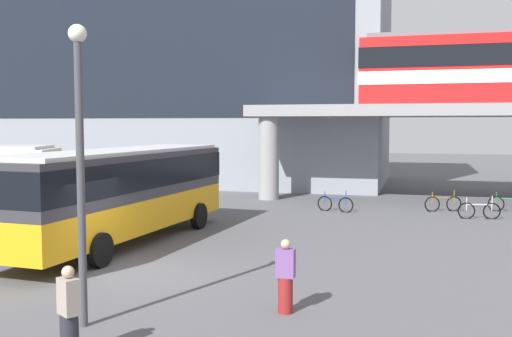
{
  "coord_description": "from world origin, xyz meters",
  "views": [
    {
      "loc": [
        7.55,
        -14.44,
        4.08
      ],
      "look_at": [
        0.91,
        9.45,
        2.2
      ],
      "focal_mm": 41.32,
      "sensor_mm": 36.0,
      "label": 1
    }
  ],
  "objects_px": {
    "station_building": "(185,64)",
    "bus_main": "(121,186)",
    "bicycle_green": "(508,204)",
    "bicycle_silver": "(479,211)",
    "pedestrian_walking_across": "(69,316)",
    "bicycle_blue": "(335,204)",
    "pedestrian_waiting_near_stop": "(285,279)",
    "bicycle_brown": "(443,204)"
  },
  "relations": [
    {
      "from": "station_building",
      "to": "bus_main",
      "type": "height_order",
      "value": "station_building"
    },
    {
      "from": "station_building",
      "to": "bicycle_green",
      "type": "xyz_separation_m",
      "value": [
        20.49,
        -10.67,
        -8.01
      ]
    },
    {
      "from": "station_building",
      "to": "bicycle_green",
      "type": "relative_size",
      "value": 16.16
    },
    {
      "from": "bus_main",
      "to": "bicycle_silver",
      "type": "distance_m",
      "value": 15.2
    },
    {
      "from": "station_building",
      "to": "bicycle_green",
      "type": "height_order",
      "value": "station_building"
    },
    {
      "from": "bicycle_green",
      "to": "pedestrian_walking_across",
      "type": "height_order",
      "value": "pedestrian_walking_across"
    },
    {
      "from": "bicycle_blue",
      "to": "pedestrian_waiting_near_stop",
      "type": "relative_size",
      "value": 1.08
    },
    {
      "from": "station_building",
      "to": "pedestrian_waiting_near_stop",
      "type": "height_order",
      "value": "station_building"
    },
    {
      "from": "bicycle_silver",
      "to": "bicycle_brown",
      "type": "height_order",
      "value": "same"
    },
    {
      "from": "bus_main",
      "to": "pedestrian_walking_across",
      "type": "distance_m",
      "value": 10.08
    },
    {
      "from": "bus_main",
      "to": "pedestrian_walking_across",
      "type": "bearing_deg",
      "value": -66.67
    },
    {
      "from": "bus_main",
      "to": "bicycle_green",
      "type": "distance_m",
      "value": 17.92
    },
    {
      "from": "station_building",
      "to": "bicycle_brown",
      "type": "xyz_separation_m",
      "value": [
        17.57,
        -11.28,
        -8.01
      ]
    },
    {
      "from": "pedestrian_waiting_near_stop",
      "to": "bicycle_green",
      "type": "bearing_deg",
      "value": 68.39
    },
    {
      "from": "bicycle_blue",
      "to": "pedestrian_waiting_near_stop",
      "type": "height_order",
      "value": "pedestrian_waiting_near_stop"
    },
    {
      "from": "bicycle_silver",
      "to": "bicycle_brown",
      "type": "distance_m",
      "value": 2.37
    },
    {
      "from": "bicycle_brown",
      "to": "bicycle_silver",
      "type": "bearing_deg",
      "value": -53.56
    },
    {
      "from": "station_building",
      "to": "bicycle_blue",
      "type": "height_order",
      "value": "station_building"
    },
    {
      "from": "bicycle_silver",
      "to": "pedestrian_waiting_near_stop",
      "type": "distance_m",
      "value": 15.47
    },
    {
      "from": "bicycle_brown",
      "to": "pedestrian_walking_across",
      "type": "bearing_deg",
      "value": -109.08
    },
    {
      "from": "pedestrian_walking_across",
      "to": "bus_main",
      "type": "bearing_deg",
      "value": 113.33
    },
    {
      "from": "bicycle_brown",
      "to": "pedestrian_waiting_near_stop",
      "type": "xyz_separation_m",
      "value": [
        -3.85,
        -16.45,
        0.39
      ]
    },
    {
      "from": "bicycle_silver",
      "to": "bicycle_blue",
      "type": "xyz_separation_m",
      "value": [
        -6.26,
        0.48,
        0.0
      ]
    },
    {
      "from": "bicycle_green",
      "to": "bicycle_blue",
      "type": "bearing_deg",
      "value": -165.26
    },
    {
      "from": "station_building",
      "to": "bicycle_brown",
      "type": "bearing_deg",
      "value": -32.69
    },
    {
      "from": "bicycle_silver",
      "to": "bicycle_blue",
      "type": "bearing_deg",
      "value": 175.63
    },
    {
      "from": "bus_main",
      "to": "bicycle_silver",
      "type": "height_order",
      "value": "bus_main"
    },
    {
      "from": "station_building",
      "to": "pedestrian_walking_across",
      "type": "height_order",
      "value": "station_building"
    },
    {
      "from": "bicycle_silver",
      "to": "bicycle_brown",
      "type": "relative_size",
      "value": 1.05
    },
    {
      "from": "bus_main",
      "to": "bicycle_silver",
      "type": "relative_size",
      "value": 6.29
    },
    {
      "from": "bicycle_silver",
      "to": "pedestrian_waiting_near_stop",
      "type": "bearing_deg",
      "value": -109.88
    },
    {
      "from": "bicycle_silver",
      "to": "station_building",
      "type": "bearing_deg",
      "value": 145.22
    },
    {
      "from": "station_building",
      "to": "bicycle_silver",
      "type": "distance_m",
      "value": 24.46
    },
    {
      "from": "bus_main",
      "to": "station_building",
      "type": "bearing_deg",
      "value": 106.96
    },
    {
      "from": "station_building",
      "to": "pedestrian_waiting_near_stop",
      "type": "bearing_deg",
      "value": -63.66
    },
    {
      "from": "bicycle_silver",
      "to": "pedestrian_walking_across",
      "type": "height_order",
      "value": "pedestrian_walking_across"
    },
    {
      "from": "bicycle_brown",
      "to": "station_building",
      "type": "bearing_deg",
      "value": 147.31
    },
    {
      "from": "bus_main",
      "to": "pedestrian_waiting_near_stop",
      "type": "xyz_separation_m",
      "value": [
        7.01,
        -5.71,
        -1.24
      ]
    },
    {
      "from": "bus_main",
      "to": "bicycle_green",
      "type": "height_order",
      "value": "bus_main"
    },
    {
      "from": "bicycle_brown",
      "to": "bus_main",
      "type": "bearing_deg",
      "value": -135.3
    },
    {
      "from": "pedestrian_waiting_near_stop",
      "to": "pedestrian_walking_across",
      "type": "bearing_deg",
      "value": -131.18
    },
    {
      "from": "bus_main",
      "to": "bicycle_brown",
      "type": "relative_size",
      "value": 6.61
    }
  ]
}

